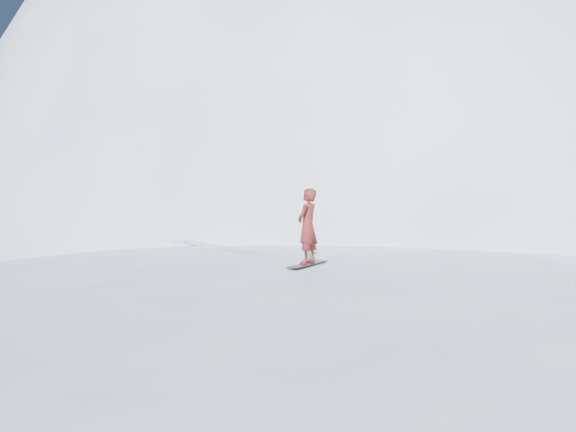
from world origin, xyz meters
The scene contains 8 objects.
ground centered at (0.00, 0.00, 0.00)m, with size 400.00×400.00×0.00m, color white.
near_ridge centered at (1.00, 3.00, 0.00)m, with size 36.00×28.00×4.80m, color white.
summit_peak centered at (22.00, 26.00, 0.00)m, with size 60.00×56.00×56.00m, color white.
peak_shoulder centered at (10.00, 20.00, 0.00)m, with size 28.00×24.00×18.00m, color white.
wind_bumps centered at (-0.56, 2.12, 0.00)m, with size 16.00×14.40×1.00m.
snowboard centered at (-0.03, 1.07, 2.41)m, with size 1.54×0.29×0.03m, color black.
snowboarder centered at (-0.03, 1.07, 3.31)m, with size 0.65×0.42×1.77m, color maroon.
board_tracks centered at (-0.43, 5.30, 2.42)m, with size 1.36×5.95×0.04m.
Camera 1 is at (-7.36, -12.05, 4.39)m, focal length 40.00 mm.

